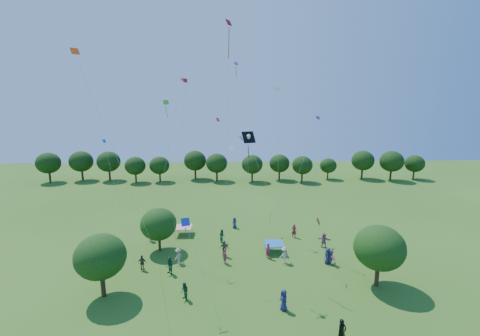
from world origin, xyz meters
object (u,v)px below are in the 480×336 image
near_tree_west (100,257)px  tent_blue (274,244)px  man_in_black (342,332)px  red_high_kite (228,69)px  tent_red_stripe (183,227)px  pirate_kite (250,140)px  near_tree_north (159,224)px  near_tree_east (379,248)px

near_tree_west → tent_blue: near_tree_west is taller
near_tree_west → man_in_black: (19.38, -6.66, -2.86)m
near_tree_west → red_high_kite: (11.38, 7.29, 16.70)m
tent_blue → tent_red_stripe: bearing=153.6°
near_tree_west → man_in_black: 20.69m
pirate_kite → red_high_kite: (-1.93, 4.72, 6.71)m
pirate_kite → tent_red_stripe: bearing=125.3°
near_tree_north → tent_blue: near_tree_north is taller
tent_red_stripe → pirate_kite: pirate_kite is taller
red_high_kite → man_in_black: bearing=-60.2°
near_tree_east → pirate_kite: (-12.08, 1.79, 9.97)m
near_tree_north → tent_red_stripe: bearing=65.1°
near_tree_north → tent_red_stripe: size_ratio=2.36×
man_in_black → red_high_kite: bearing=98.4°
red_high_kite → near_tree_east: bearing=-24.9°
man_in_black → red_high_kite: (-8.00, 13.95, 19.57)m
near_tree_east → pirate_kite: 15.77m
red_high_kite → tent_red_stripe: bearing=132.7°
tent_blue → man_in_black: (2.77, -14.92, -0.06)m
tent_red_stripe → red_high_kite: size_ratio=0.09×
tent_blue → man_in_black: 15.18m
tent_blue → pirate_kite: pirate_kite is taller
near_tree_east → near_tree_west: bearing=-178.2°
near_tree_north → man_in_black: bearing=-44.3°
near_tree_north → man_in_black: 22.83m
near_tree_east → man_in_black: size_ratio=3.06×
near_tree_west → near_tree_north: bearing=71.3°
near_tree_east → red_high_kite: size_ratio=0.25×
near_tree_north → red_high_kite: size_ratio=0.21×
near_tree_west → pirate_kite: bearing=10.9°
tent_red_stripe → man_in_black: (14.09, -20.54, -0.06)m
tent_blue → near_tree_west: bearing=-153.6°
tent_red_stripe → near_tree_east: bearing=-33.1°
pirate_kite → red_high_kite: size_ratio=0.55×
man_in_black → pirate_kite: pirate_kite is taller
tent_red_stripe → tent_blue: 12.64m
near_tree_east → red_high_kite: red_high_kite is taller
near_tree_west → red_high_kite: bearing=32.7°
pirate_kite → man_in_black: bearing=-56.6°
man_in_black → red_high_kite: red_high_kite is taller
near_tree_east → tent_red_stripe: 24.16m
near_tree_north → near_tree_east: 23.82m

